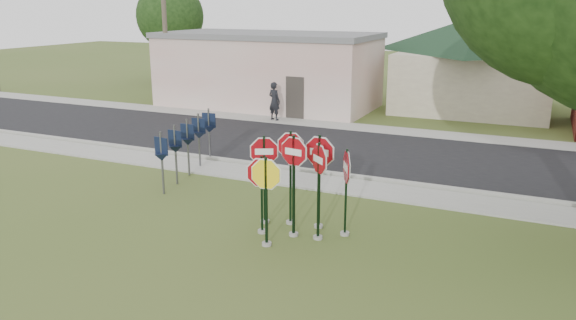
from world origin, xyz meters
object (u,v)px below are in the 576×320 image
at_px(utility_pole_near, 164,19).
at_px(stop_sign_center, 294,172).
at_px(pedestrian, 274,101).
at_px(stop_sign_left, 262,185).
at_px(stop_sign_yellow, 266,190).

bearing_deg(utility_pole_near, stop_sign_center, -44.96).
bearing_deg(pedestrian, stop_sign_left, 131.44).
xyz_separation_m(stop_sign_center, pedestrian, (-6.82, 13.01, -0.70)).
bearing_deg(stop_sign_center, pedestrian, 117.68).
relative_size(stop_sign_yellow, pedestrian, 1.23).
distance_m(stop_sign_left, pedestrian, 14.48).
relative_size(stop_sign_yellow, stop_sign_left, 1.09).
relative_size(utility_pole_near, pedestrian, 4.92).
distance_m(stop_sign_yellow, stop_sign_left, 0.82).
relative_size(stop_sign_yellow, utility_pole_near, 0.25).
bearing_deg(stop_sign_yellow, stop_sign_center, 66.44).
xyz_separation_m(stop_sign_yellow, utility_pole_near, (-13.69, 14.86, 3.53)).
xyz_separation_m(stop_sign_left, pedestrian, (-6.00, 13.17, -0.28)).
relative_size(stop_sign_center, pedestrian, 1.43).
height_order(utility_pole_near, pedestrian, utility_pole_near).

